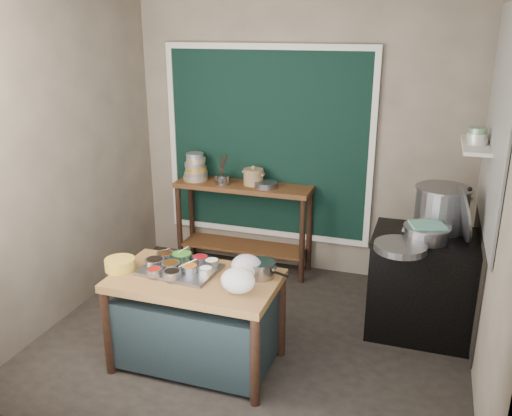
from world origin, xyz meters
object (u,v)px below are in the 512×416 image
(stock_pot, at_px, (442,208))
(prep_table, at_px, (197,321))
(utensil_cup, at_px, (223,179))
(condiment_tray, at_px, (180,270))
(saucepan, at_px, (261,269))
(back_counter, at_px, (244,227))
(steamer, at_px, (427,233))
(yellow_basin, at_px, (120,264))
(ceramic_crock, at_px, (253,178))
(stove_block, at_px, (425,286))

(stock_pot, bearing_deg, prep_table, -143.35)
(utensil_cup, bearing_deg, condiment_tray, -79.68)
(utensil_cup, distance_m, stock_pot, 2.22)
(condiment_tray, height_order, saucepan, saucepan)
(utensil_cup, bearing_deg, back_counter, 14.37)
(back_counter, xyz_separation_m, utensil_cup, (-0.21, -0.05, 0.52))
(saucepan, relative_size, utensil_cup, 1.36)
(back_counter, bearing_deg, steamer, -23.94)
(back_counter, distance_m, yellow_basin, 1.91)
(condiment_tray, distance_m, stock_pot, 2.25)
(condiment_tray, bearing_deg, prep_table, -21.06)
(saucepan, bearing_deg, prep_table, -141.45)
(utensil_cup, distance_m, ceramic_crock, 0.32)
(back_counter, height_order, condiment_tray, back_counter)
(condiment_tray, distance_m, utensil_cup, 1.72)
(ceramic_crock, height_order, stock_pot, stock_pot)
(back_counter, height_order, steamer, steamer)
(utensil_cup, xyz_separation_m, steamer, (2.07, -0.77, -0.06))
(ceramic_crock, distance_m, stock_pot, 1.94)
(condiment_tray, relative_size, ceramic_crock, 2.59)
(stove_block, bearing_deg, utensil_cup, 162.20)
(back_counter, bearing_deg, stove_block, -21.02)
(utensil_cup, relative_size, steamer, 0.43)
(back_counter, height_order, yellow_basin, back_counter)
(saucepan, height_order, stock_pot, stock_pot)
(condiment_tray, xyz_separation_m, stock_pot, (1.87, 1.22, 0.30))
(utensil_cup, bearing_deg, prep_table, -75.22)
(stove_block, relative_size, saucepan, 4.05)
(ceramic_crock, relative_size, stock_pot, 0.47)
(yellow_basin, bearing_deg, ceramic_crock, 76.46)
(condiment_tray, height_order, steamer, steamer)
(yellow_basin, xyz_separation_m, steamer, (2.21, 1.02, 0.15))
(back_counter, distance_m, stock_pot, 2.12)
(back_counter, distance_m, ceramic_crock, 0.56)
(saucepan, bearing_deg, utensil_cup, 139.63)
(condiment_tray, height_order, stock_pot, stock_pot)
(utensil_cup, height_order, steamer, utensil_cup)
(condiment_tray, height_order, ceramic_crock, ceramic_crock)
(prep_table, relative_size, condiment_tray, 2.19)
(condiment_tray, relative_size, yellow_basin, 2.47)
(stove_block, height_order, utensil_cup, utensil_cup)
(prep_table, height_order, yellow_basin, yellow_basin)
(back_counter, xyz_separation_m, yellow_basin, (-0.35, -1.85, 0.32))
(ceramic_crock, bearing_deg, stove_block, -22.67)
(back_counter, xyz_separation_m, condiment_tray, (0.10, -1.73, 0.29))
(prep_table, bearing_deg, ceramic_crock, 94.87)
(stove_block, distance_m, condiment_tray, 2.09)
(utensil_cup, relative_size, stock_pot, 0.34)
(yellow_basin, bearing_deg, saucepan, 11.89)
(stove_block, bearing_deg, stock_pot, 72.75)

